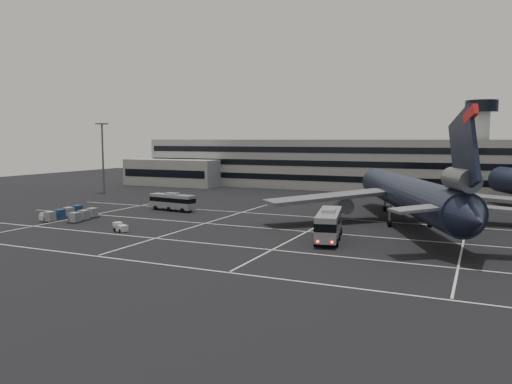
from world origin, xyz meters
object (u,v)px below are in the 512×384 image
uld_cluster (72,214)px  trijet_main (408,194)px  bus_near (329,223)px  tug_a (46,217)px  bus_far (172,201)px

uld_cluster → trijet_main: bearing=17.6°
trijet_main → uld_cluster: 57.82m
bus_near → uld_cluster: bearing=169.0°
trijet_main → uld_cluster: trijet_main is taller
bus_near → tug_a: size_ratio=5.94×
bus_far → uld_cluster: bus_far is taller
bus_near → tug_a: (-49.62, -3.82, -1.82)m
tug_a → trijet_main: bearing=19.3°
trijet_main → bus_near: (-8.31, -16.82, -2.82)m
tug_a → uld_cluster: size_ratio=0.20×
bus_near → bus_far: bearing=145.4°
bus_near → trijet_main: bearing=52.0°
uld_cluster → bus_far: bearing=57.1°
trijet_main → bus_near: bearing=-139.3°
tug_a → uld_cluster: bearing=46.6°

